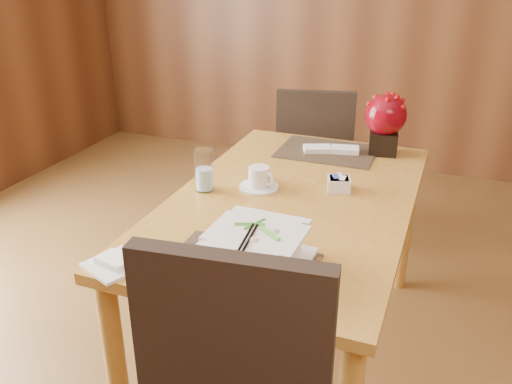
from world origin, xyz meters
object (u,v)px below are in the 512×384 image
at_px(coffee_cup, 259,179).
at_px(water_glass, 204,170).
at_px(bread_plate, 115,265).
at_px(far_chair, 314,157).
at_px(creamer_jug, 260,175).
at_px(berry_decor, 385,121).
at_px(soup_setting, 256,250).
at_px(dining_table, 292,219).
at_px(sugar_caddy, 339,184).

bearing_deg(coffee_cup, water_glass, -153.99).
height_order(water_glass, bread_plate, water_glass).
bearing_deg(far_chair, creamer_jug, 77.79).
bearing_deg(coffee_cup, berry_decor, 55.91).
relative_size(coffee_cup, bread_plate, 1.02).
bearing_deg(berry_decor, far_chair, 137.64).
xyz_separation_m(soup_setting, bread_plate, (-0.40, -0.15, -0.06)).
bearing_deg(soup_setting, berry_decor, 81.74).
height_order(dining_table, soup_setting, soup_setting).
xyz_separation_m(water_glass, bread_plate, (-0.01, -0.61, -0.08)).
xyz_separation_m(water_glass, far_chair, (0.17, 1.08, -0.30)).
height_order(soup_setting, far_chair, far_chair).
distance_m(water_glass, berry_decor, 0.91).
relative_size(soup_setting, sugar_caddy, 3.55).
bearing_deg(creamer_jug, berry_decor, 50.42).
relative_size(soup_setting, creamer_jug, 3.82).
relative_size(dining_table, far_chair, 1.58).
bearing_deg(bread_plate, creamer_jug, 76.68).
relative_size(water_glass, creamer_jug, 2.11).
height_order(dining_table, far_chair, far_chair).
bearing_deg(dining_table, water_glass, -170.58).
bearing_deg(bread_plate, sugar_caddy, 57.71).
bearing_deg(coffee_cup, soup_setting, -70.24).
bearing_deg(berry_decor, creamer_jug, -128.61).
distance_m(dining_table, soup_setting, 0.55).
bearing_deg(far_chair, dining_table, 87.47).
relative_size(dining_table, creamer_jug, 18.34).
relative_size(coffee_cup, berry_decor, 0.57).
bearing_deg(creamer_jug, bread_plate, -104.30).
bearing_deg(creamer_jug, water_glass, -138.67).
height_order(soup_setting, creamer_jug, soup_setting).
distance_m(coffee_cup, berry_decor, 0.72).
xyz_separation_m(creamer_jug, berry_decor, (0.42, 0.53, 0.13)).
relative_size(soup_setting, berry_decor, 1.11).
xyz_separation_m(coffee_cup, far_chair, (-0.03, 0.98, -0.25)).
xyz_separation_m(berry_decor, bread_plate, (-0.60, -1.30, -0.15)).
distance_m(water_glass, sugar_caddy, 0.54).
xyz_separation_m(water_glass, creamer_jug, (0.17, 0.16, -0.06)).
height_order(dining_table, bread_plate, bread_plate).
distance_m(dining_table, sugar_caddy, 0.24).
height_order(soup_setting, berry_decor, berry_decor).
height_order(dining_table, water_glass, water_glass).
relative_size(soup_setting, far_chair, 0.33).
bearing_deg(water_glass, coffee_cup, 26.01).
xyz_separation_m(creamer_jug, far_chair, (-0.01, 0.92, -0.25)).
xyz_separation_m(coffee_cup, berry_decor, (0.40, 0.59, 0.12)).
height_order(dining_table, sugar_caddy, sugar_caddy).
relative_size(coffee_cup, far_chair, 0.17).
height_order(water_glass, far_chair, far_chair).
distance_m(creamer_jug, berry_decor, 0.69).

